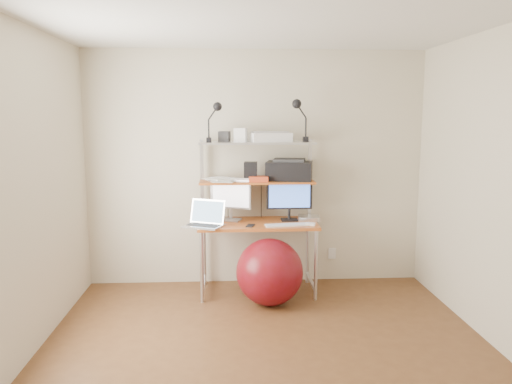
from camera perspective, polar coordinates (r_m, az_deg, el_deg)
room at (r=3.58m, az=1.58°, el=-0.41°), size 3.60×3.60×3.60m
computer_desk at (r=5.11m, az=0.15°, el=-0.96°), size 1.20×0.60×1.57m
wall_outlet at (r=5.64m, az=8.69°, el=-6.95°), size 0.08×0.01×0.12m
monitor_silver at (r=5.15m, az=-2.91°, el=-0.45°), size 0.42×0.20×0.48m
monitor_black at (r=5.15m, az=3.83°, el=-0.66°), size 0.47×0.13×0.47m
laptop at (r=4.94m, az=-5.77°, el=-3.25°), size 0.45×0.41×0.32m
keyboard at (r=4.95m, az=3.53°, el=-3.78°), size 0.44×0.18×0.01m
mouse at (r=4.98m, az=6.23°, el=-3.66°), size 0.10×0.08×0.03m
mac_mini at (r=5.23m, az=6.05°, el=-2.95°), size 0.24×0.24×0.04m
phone at (r=4.92m, az=-0.64°, el=-3.86°), size 0.10×0.14×0.01m
printer at (r=5.20m, az=3.82°, el=2.52°), size 0.52×0.41×0.22m
nas_cube at (r=5.12m, az=-0.62°, el=2.37°), size 0.14×0.14×0.19m
red_box at (r=5.07m, az=0.31°, el=1.51°), size 0.21×0.15×0.05m
scanner at (r=5.12m, az=1.61°, el=6.34°), size 0.45×0.34×0.11m
box_white at (r=5.05m, az=-1.78°, el=6.52°), size 0.14×0.13×0.14m
box_grey at (r=5.11m, az=-3.64°, el=6.34°), size 0.13×0.13×0.11m
clip_lamp_left at (r=4.98m, az=-4.64°, el=8.97°), size 0.16×0.09×0.40m
clip_lamp_right at (r=5.09m, az=4.89°, el=9.23°), size 0.17×0.09×0.43m
exercise_ball at (r=4.87m, az=1.57°, el=-9.12°), size 0.65×0.65×0.65m
paper_stack at (r=5.14m, az=-3.98°, el=1.44°), size 0.38×0.41×0.03m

